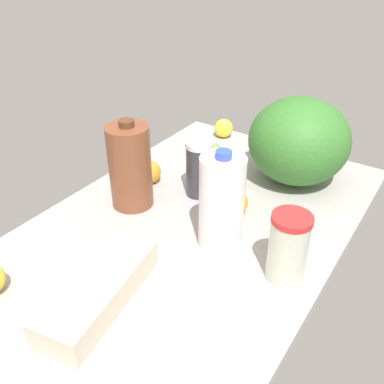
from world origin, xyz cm
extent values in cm
cube|color=#A49C9A|center=(0.00, 0.00, 1.50)|extent=(120.00, 76.00, 3.00)
cube|color=beige|center=(34.74, -0.57, 6.22)|extent=(33.10, 16.85, 6.43)
cylinder|color=brown|center=(1.29, -19.79, 15.06)|extent=(11.92, 11.92, 24.11)
cylinder|color=#59331E|center=(1.29, -19.79, 28.01)|extent=(4.17, 4.17, 1.80)
cylinder|color=#30323A|center=(-13.70, -6.67, 10.82)|extent=(7.68, 7.68, 15.64)
cylinder|color=silver|center=(-13.70, -6.67, 19.34)|extent=(7.91, 7.91, 1.40)
ellipsoid|color=#34712A|center=(-38.12, 13.66, 16.21)|extent=(30.72, 30.72, 26.43)
cylinder|color=white|center=(3.43, 10.81, 15.26)|extent=(10.95, 10.95, 24.52)
cylinder|color=blue|center=(3.43, 10.81, 28.42)|extent=(3.83, 3.83, 1.80)
cylinder|color=beige|center=(5.29, 29.15, 10.74)|extent=(8.78, 8.78, 15.47)
cylinder|color=red|center=(5.29, 29.15, 19.17)|extent=(9.04, 9.04, 1.40)
sphere|color=orange|center=(-10.85, -23.22, 6.60)|extent=(7.21, 7.21, 7.21)
sphere|color=orange|center=(-10.93, 7.26, 6.50)|extent=(7.00, 7.00, 7.00)
sphere|color=yellow|center=(-53.20, -21.08, 6.49)|extent=(6.98, 6.98, 6.98)
sphere|color=#68B93E|center=(-36.60, -15.19, 5.61)|extent=(5.23, 5.23, 5.23)
camera|label=1|loc=(78.35, 52.32, 72.11)|focal=40.00mm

